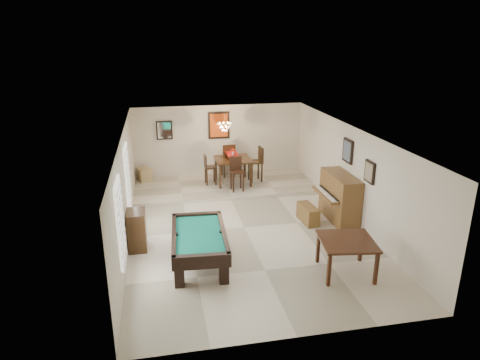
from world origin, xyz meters
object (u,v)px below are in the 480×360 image
object	(u,v)px
square_table	(346,256)
piano_bench	(308,214)
pool_table	(199,249)
apothecary_chest	(137,230)
dining_table	(233,169)
dining_chair_west	(210,169)
dining_chair_north	(228,160)
corner_bench	(145,175)
dining_chair_south	(237,174)
upright_piano	(334,198)
dining_chair_east	(255,164)
flower_vase	(233,152)
chandelier	(224,124)

from	to	relation	value
square_table	piano_bench	size ratio (longest dim) A/B	1.32
pool_table	apothecary_chest	bearing A→B (deg)	147.24
square_table	dining_table	xyz separation A→B (m)	(-1.38, 6.02, 0.22)
pool_table	dining_chair_west	bearing A→B (deg)	82.87
dining_chair_north	corner_bench	world-z (taller)	dining_chair_north
apothecary_chest	corner_bench	world-z (taller)	apothecary_chest
dining_table	dining_chair_south	xyz separation A→B (m)	(-0.00, -0.76, 0.06)
piano_bench	pool_table	bearing A→B (deg)	-152.03
piano_bench	dining_chair_west	bearing A→B (deg)	124.00
apothecary_chest	upright_piano	bearing A→B (deg)	7.19
pool_table	piano_bench	world-z (taller)	pool_table
dining_chair_south	piano_bench	bearing A→B (deg)	-63.39
dining_table	pool_table	bearing A→B (deg)	-108.47
dining_chair_north	dining_chair_east	bearing A→B (deg)	136.21
dining_chair_south	dining_chair_north	world-z (taller)	dining_chair_north
apothecary_chest	dining_table	xyz separation A→B (m)	(3.06, 4.00, 0.13)
pool_table	upright_piano	distance (m)	4.27
piano_bench	dining_chair_north	world-z (taller)	dining_chair_north
apothecary_chest	flower_vase	xyz separation A→B (m)	(3.06, 4.00, 0.73)
square_table	dining_chair_south	distance (m)	5.44
apothecary_chest	dining_chair_south	xyz separation A→B (m)	(3.06, 3.24, 0.19)
upright_piano	dining_chair_west	world-z (taller)	upright_piano
piano_bench	flower_vase	size ratio (longest dim) A/B	3.56
chandelier	pool_table	bearing A→B (deg)	-105.79
dining_chair_west	flower_vase	bearing A→B (deg)	-95.44
dining_chair_south	corner_bench	size ratio (longest dim) A/B	2.24
flower_vase	apothecary_chest	bearing A→B (deg)	-127.44
chandelier	dining_chair_north	bearing A→B (deg)	74.35
dining_chair_north	chandelier	world-z (taller)	chandelier
apothecary_chest	dining_chair_west	bearing A→B (deg)	60.31
pool_table	apothecary_chest	distance (m)	1.72
dining_chair_south	dining_chair_north	xyz separation A→B (m)	(-0.05, 1.50, 0.05)
pool_table	flower_vase	xyz separation A→B (m)	(1.67, 5.00, 0.85)
dining_chair_east	chandelier	distance (m)	1.85
upright_piano	piano_bench	distance (m)	0.85
dining_table	apothecary_chest	bearing A→B (deg)	-127.44
dining_chair_north	dining_chair_east	size ratio (longest dim) A/B	1.01
flower_vase	chandelier	bearing A→B (deg)	-154.53
flower_vase	chandelier	distance (m)	1.04
piano_bench	flower_vase	distance (m)	3.77
dining_table	dining_chair_south	distance (m)	0.76
flower_vase	dining_chair_east	bearing A→B (deg)	3.03
apothecary_chest	dining_chair_north	bearing A→B (deg)	57.55
dining_chair_east	dining_table	bearing A→B (deg)	-93.33
pool_table	chandelier	xyz separation A→B (m)	(1.38, 4.86, 1.83)
dining_chair_west	corner_bench	bearing A→B (deg)	67.79
dining_table	corner_bench	xyz separation A→B (m)	(-2.96, 0.81, -0.27)
piano_bench	apothecary_chest	world-z (taller)	apothecary_chest
upright_piano	apothecary_chest	bearing A→B (deg)	-172.81
square_table	dining_chair_west	bearing A→B (deg)	109.53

